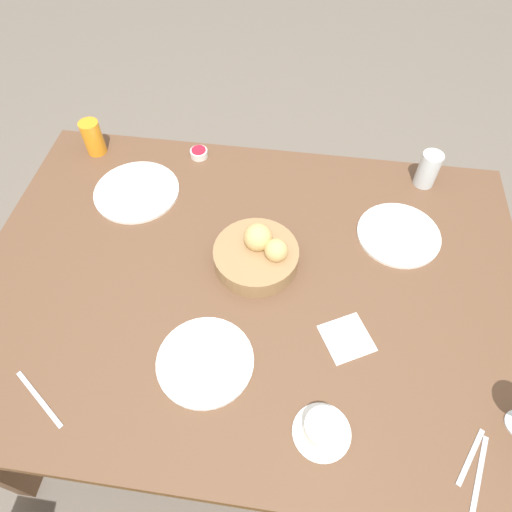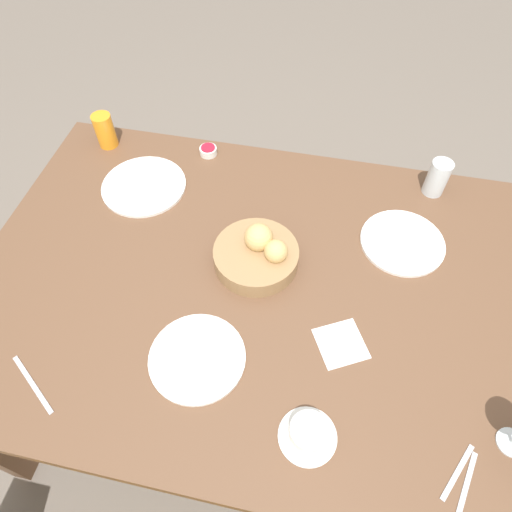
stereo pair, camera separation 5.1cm
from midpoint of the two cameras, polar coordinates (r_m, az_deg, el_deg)
name	(u,v)px [view 1 (the left image)]	position (r m, az deg, el deg)	size (l,w,h in m)	color
ground_plane	(251,378)	(1.88, -1.45, -15.06)	(10.00, 10.00, 0.00)	#6B6056
dining_table	(249,295)	(1.31, -2.01, -4.91)	(1.51, 1.08, 0.71)	brown
bread_basket	(258,254)	(1.25, -0.95, 0.27)	(0.24, 0.24, 0.12)	#99754C
plate_near_left	(399,235)	(1.39, 16.41, 2.56)	(0.24, 0.24, 0.01)	white
plate_near_right	(137,191)	(1.50, -15.63, 7.75)	(0.27, 0.27, 0.01)	white
plate_far_center	(205,361)	(1.14, -7.67, -12.96)	(0.24, 0.24, 0.01)	white
juice_glass	(93,137)	(1.66, -20.57, 13.69)	(0.06, 0.06, 0.12)	orange
water_tumbler	(428,169)	(1.53, 19.83, 10.13)	(0.06, 0.06, 0.12)	silver
coffee_cup	(323,429)	(1.06, 6.90, -20.77)	(0.13, 0.13, 0.06)	white
jam_bowl_berry	(199,153)	(1.58, -8.07, 12.61)	(0.06, 0.06, 0.03)	white
fork_silver	(478,478)	(1.14, 24.82, -23.94)	(0.07, 0.18, 0.00)	#B7B7BC
knife_silver	(39,399)	(1.22, -26.60, -15.72)	(0.16, 0.12, 0.00)	#B7B7BC
spoon_coffee	(471,457)	(1.15, 24.03, -22.00)	(0.08, 0.13, 0.00)	#B7B7BC
napkin	(347,338)	(1.17, 10.05, -10.13)	(0.15, 0.15, 0.00)	white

